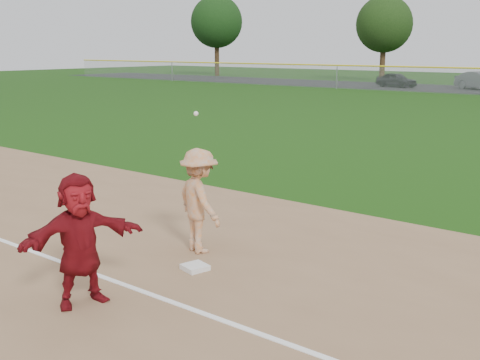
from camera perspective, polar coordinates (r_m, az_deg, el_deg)
The scene contains 8 objects.
ground at distance 9.59m, azimuth -5.67°, elevation -9.14°, with size 160.00×160.00×0.00m, color #18410C.
foul_line at distance 9.07m, azimuth -9.25°, elevation -10.37°, with size 60.00×0.10×0.01m, color white.
first_base at distance 9.80m, azimuth -4.29°, elevation -8.25°, with size 0.36×0.36×0.08m, color silver.
base_runner at distance 8.55m, azimuth -14.97°, elevation -5.49°, with size 1.72×0.55×1.85m, color maroon.
car_left at distance 56.47m, azimuth 14.61°, elevation 9.18°, with size 1.52×3.79×1.29m, color black.
first_base_play at distance 10.41m, azimuth -3.88°, elevation -1.97°, with size 1.33×1.03×2.51m.
tree_0 at distance 77.08m, azimuth -2.23°, elevation 14.75°, with size 6.40×6.40×9.81m.
tree_1 at distance 65.78m, azimuth 13.53°, elevation 14.16°, with size 5.80×5.80×8.75m.
Camera 1 is at (6.26, -6.35, 3.52)m, focal length 45.00 mm.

